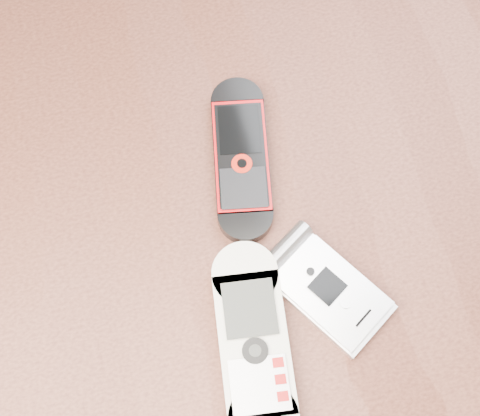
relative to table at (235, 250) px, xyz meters
The scene contains 5 objects.
ground 0.64m from the table, ahead, with size 4.00×4.00×0.00m, color #472B19.
table is the anchor object (origin of this frame).
nokia_white 0.16m from the table, 96.39° to the right, with size 0.05×0.16×0.02m, color beige.
nokia_black_red 0.12m from the table, 68.86° to the left, with size 0.05×0.15×0.02m, color black.
motorola_razr 0.15m from the table, 56.52° to the right, with size 0.06×0.11×0.02m, color silver.
Camera 1 is at (-0.04, -0.19, 1.28)m, focal length 50.00 mm.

